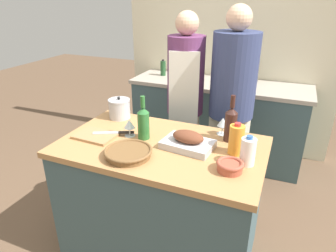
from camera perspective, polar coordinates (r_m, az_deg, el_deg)
The scene contains 21 objects.
ground_plane at distance 2.46m, azimuth -1.14°, elevation -22.00°, with size 12.00×12.00×0.00m, color brown.
kitchen_island at distance 2.17m, azimuth -1.24°, elevation -13.86°, with size 1.31×0.78×0.88m.
back_counter at distance 3.46m, azimuth 9.28°, elevation 1.15°, with size 1.92×0.60×0.88m.
back_wall at distance 3.58m, azimuth 11.62°, elevation 15.60°, with size 2.42×0.10×2.55m.
roasting_pan at distance 1.87m, azimuth 3.82°, elevation -2.96°, with size 0.33×0.24×0.11m.
wicker_basket at distance 1.79m, azimuth -7.57°, elevation -5.01°, with size 0.29×0.29×0.05m.
cutting_board at distance 2.08m, azimuth -13.59°, elevation -1.80°, with size 0.28×0.20×0.02m.
stock_pot at distance 2.34m, azimuth -9.22°, elevation 3.29°, with size 0.17×0.17×0.17m.
mixing_bowl at distance 1.67m, azimuth 11.72°, elevation -7.46°, with size 0.15×0.15×0.06m.
juice_jug at distance 1.83m, azimuth 12.88°, elevation -2.54°, with size 0.09×0.09×0.20m.
milk_jug at distance 1.73m, azimuth 14.98°, elevation -4.69°, with size 0.09×0.09×0.18m.
wine_bottle_green at distance 1.97m, azimuth 11.86°, elevation 0.52°, with size 0.08×0.08×0.31m.
wine_bottle_dark at distance 1.96m, azimuth -4.70°, elevation 0.73°, with size 0.08×0.08×0.29m.
wine_glass_left at distance 2.06m, azimuth 10.39°, elevation 0.61°, with size 0.07×0.07×0.12m.
wine_glass_right at distance 2.02m, azimuth -7.38°, elevation 0.26°, with size 0.07×0.07×0.12m.
knife_chef at distance 2.07m, azimuth -10.06°, elevation -1.24°, with size 0.26×0.15×0.01m.
stand_mixer at distance 3.31m, azimuth 15.24°, elevation 10.12°, with size 0.18×0.14×0.34m.
condiment_bottle_tall at distance 3.18m, azimuth 11.69°, elevation 8.74°, with size 0.06×0.06×0.17m.
condiment_bottle_short at distance 3.55m, azimuth -0.94°, elevation 10.96°, with size 0.06×0.06×0.19m.
person_cook_aproned at distance 2.64m, azimuth 3.30°, elevation 5.17°, with size 0.31×0.34×1.65m.
person_cook_guest at distance 2.56m, azimuth 12.01°, elevation 4.51°, with size 0.37×0.37×1.70m.
Camera 1 is at (0.70, -1.56, 1.77)m, focal length 32.00 mm.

